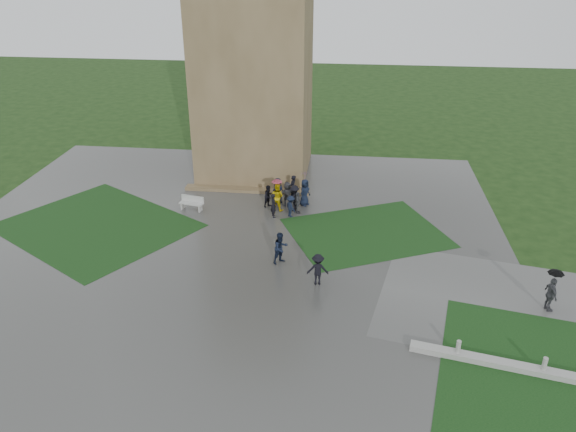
# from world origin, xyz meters

# --- Properties ---
(ground) EXTENTS (120.00, 120.00, 0.00)m
(ground) POSITION_xyz_m (0.00, 0.00, 0.00)
(ground) COLOR black
(plaza) EXTENTS (34.00, 34.00, 0.02)m
(plaza) POSITION_xyz_m (0.00, 2.00, 0.01)
(plaza) COLOR #373735
(plaza) RESTS_ON ground
(lawn_inset_left) EXTENTS (14.10, 13.46, 0.01)m
(lawn_inset_left) POSITION_xyz_m (-8.50, 4.00, 0.03)
(lawn_inset_left) COLOR black
(lawn_inset_left) RESTS_ON plaza
(lawn_inset_right) EXTENTS (11.12, 10.15, 0.01)m
(lawn_inset_right) POSITION_xyz_m (8.50, 5.00, 0.03)
(lawn_inset_right) COLOR black
(lawn_inset_right) RESTS_ON plaza
(tower) EXTENTS (8.00, 8.00, 18.00)m
(tower) POSITION_xyz_m (0.00, 15.00, 9.00)
(tower) COLOR brown
(tower) RESTS_ON ground
(tower_plinth) EXTENTS (9.00, 0.80, 0.22)m
(tower_plinth) POSITION_xyz_m (0.00, 10.60, 0.13)
(tower_plinth) COLOR brown
(tower_plinth) RESTS_ON plaza
(bench) EXTENTS (1.71, 0.84, 0.95)m
(bench) POSITION_xyz_m (-3.11, 7.10, 0.51)
(bench) COLOR #AAAAA6
(bench) RESTS_ON plaza
(visitor_cluster) EXTENTS (3.29, 3.70, 2.43)m
(visitor_cluster) POSITION_xyz_m (3.32, 8.11, 0.98)
(visitor_cluster) COLOR black
(visitor_cluster) RESTS_ON plaza
(pedestrian_mid) EXTENTS (1.01, 0.99, 1.85)m
(pedestrian_mid) POSITION_xyz_m (3.70, 0.83, 0.94)
(pedestrian_mid) COLOR black
(pedestrian_mid) RESTS_ON plaza
(pedestrian_near) EXTENTS (1.17, 0.67, 1.74)m
(pedestrian_near) POSITION_xyz_m (5.88, -1.12, 0.89)
(pedestrian_near) COLOR black
(pedestrian_near) RESTS_ON plaza
(pedestrian_path) EXTENTS (0.76, 1.13, 2.29)m
(pedestrian_path) POSITION_xyz_m (17.21, -2.22, 1.17)
(pedestrian_path) COLOR #444449
(pedestrian_path) RESTS_ON path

